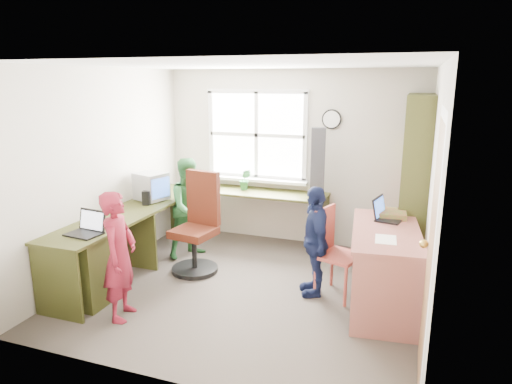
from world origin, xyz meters
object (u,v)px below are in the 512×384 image
Objects in this scene: bookshelf at (414,189)px; swivel_chair at (198,229)px; person_navy at (315,241)px; l_desk at (131,245)px; laptop_left at (87,228)px; right_desk at (385,251)px; potted_plant at (245,180)px; wooden_chair at (333,249)px; person_green at (191,208)px; laptop_right at (386,214)px; cd_tower at (318,162)px; person_red at (120,256)px; crt_monitor at (151,186)px.

swivel_chair is (-2.41, -0.87, -0.49)m from bookshelf.
swivel_chair is at bearing -118.27° from person_navy.
l_desk is 2.47× the size of person_navy.
laptop_left is (-0.12, -0.53, 0.35)m from l_desk.
potted_plant is (-2.01, 1.33, 0.31)m from right_desk.
bookshelf reaches higher than wooden_chair.
wooden_chair is at bearing -72.50° from person_green.
laptop_left is at bearing -110.15° from potted_plant.
laptop_right is (-0.04, 0.36, 0.28)m from right_desk.
potted_plant is at bearing 140.22° from right_desk.
laptop_right is at bearing -55.34° from cd_tower.
swivel_chair reaches higher than person_navy.
laptop_left reaches higher than l_desk.
bookshelf is 1.46m from person_navy.
swivel_chair is 1.34m from laptop_left.
l_desk is 0.65m from laptop_left.
person_red is 1.67m from person_green.
right_desk is 3.77× the size of laptop_right.
l_desk is 0.79m from person_red.
l_desk is at bearing -123.82° from swivel_chair.
laptop_right is (0.49, 0.29, 0.35)m from wooden_chair.
wooden_chair is at bearing -79.91° from cd_tower.
bookshelf reaches higher than laptop_left.
laptop_right is 2.20m from potted_plant.
bookshelf is at bearing -22.01° from cd_tower.
crt_monitor reaches higher than wooden_chair.
laptop_right is 2.45m from person_green.
swivel_chair is 0.50m from person_green.
potted_plant is at bearing 169.39° from cd_tower.
cd_tower reaches higher than potted_plant.
right_desk is 3.00m from laptop_left.
l_desk is at bearing 118.68° from laptop_right.
cd_tower is 0.70× the size of person_green.
right_desk is at bearing 3.69° from swivel_chair.
crt_monitor is 1.31m from potted_plant.
l_desk is at bearing -177.73° from right_desk.
swivel_chair is (0.54, 0.60, 0.06)m from l_desk.
swivel_chair is at bearing 168.86° from right_desk.
wooden_chair is 0.21m from person_navy.
person_green is at bearing 36.24° from crt_monitor.
right_desk is 0.72m from person_navy.
cd_tower is (-1.22, 0.26, 0.20)m from bookshelf.
person_navy reaches higher than potted_plant.
person_navy is (2.12, 0.97, -0.21)m from laptop_left.
laptop_left is at bearing 58.97° from person_red.
wooden_chair reaches higher than right_desk.
right_desk is 0.54m from wooden_chair.
right_desk is 4.08× the size of laptop_left.
bookshelf is at bearing 29.30° from crt_monitor.
swivel_chair reaches higher than right_desk.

